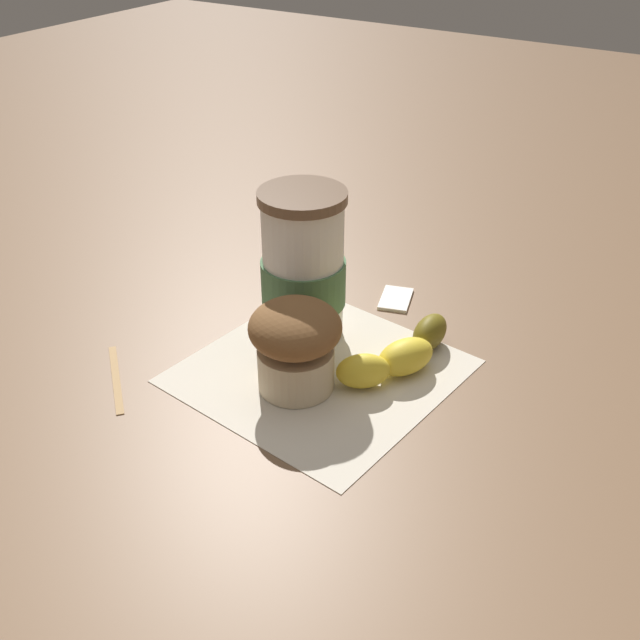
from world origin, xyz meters
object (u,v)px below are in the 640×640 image
(coffee_cup, at_px, (303,269))
(sugar_packet, at_px, (392,296))
(banana, at_px, (400,354))
(muffin, at_px, (295,343))

(coffee_cup, xyz_separation_m, sugar_packet, (0.05, 0.11, -0.07))
(banana, bearing_deg, muffin, -132.90)
(sugar_packet, bearing_deg, muffin, -90.56)
(banana, height_order, sugar_packet, banana)
(banana, distance_m, sugar_packet, 0.13)
(banana, bearing_deg, coffee_cup, 177.18)
(coffee_cup, height_order, muffin, coffee_cup)
(muffin, distance_m, banana, 0.11)
(coffee_cup, xyz_separation_m, muffin, (0.04, -0.08, -0.03))
(muffin, distance_m, sugar_packet, 0.19)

